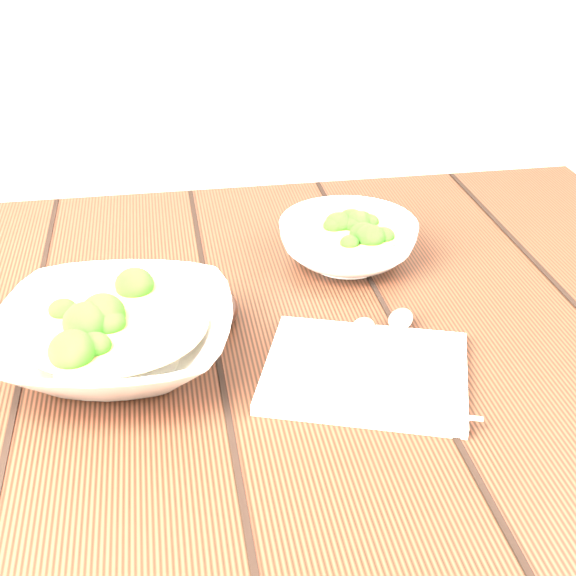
{
  "coord_description": "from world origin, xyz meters",
  "views": [
    {
      "loc": [
        -0.07,
        -0.76,
        1.22
      ],
      "look_at": [
        0.06,
        -0.02,
        0.8
      ],
      "focal_mm": 50.0,
      "sensor_mm": 36.0,
      "label": 1
    }
  ],
  "objects": [
    {
      "name": "table",
      "position": [
        0.0,
        0.0,
        0.63
      ],
      "size": [
        1.2,
        0.8,
        0.75
      ],
      "color": "black",
      "rests_on": "ground"
    },
    {
      "name": "spoon_left",
      "position": [
        0.12,
        -0.08,
        0.76
      ],
      "size": [
        0.08,
        0.16,
        0.01
      ],
      "color": "#A7A393",
      "rests_on": "napkin"
    },
    {
      "name": "napkin",
      "position": [
        0.12,
        -0.12,
        0.76
      ],
      "size": [
        0.24,
        0.22,
        0.01
      ],
      "primitive_type": "cube",
      "rotation": [
        0.0,
        0.0,
        -0.35
      ],
      "color": "beige",
      "rests_on": "table"
    },
    {
      "name": "trivet",
      "position": [
        -0.04,
        0.02,
        0.76
      ],
      "size": [
        0.12,
        0.12,
        0.02
      ],
      "primitive_type": "torus",
      "rotation": [
        0.0,
        0.0,
        -0.33
      ],
      "color": "black",
      "rests_on": "table"
    },
    {
      "name": "spoon_right",
      "position": [
        0.17,
        -0.07,
        0.76
      ],
      "size": [
        0.09,
        0.15,
        0.01
      ],
      "color": "#A7A393",
      "rests_on": "napkin"
    },
    {
      "name": "soup_bowl_front",
      "position": [
        -0.12,
        -0.05,
        0.78
      ],
      "size": [
        0.27,
        0.27,
        0.07
      ],
      "color": "silver",
      "rests_on": "table"
    },
    {
      "name": "soup_bowl_back",
      "position": [
        0.16,
        0.13,
        0.78
      ],
      "size": [
        0.2,
        0.2,
        0.06
      ],
      "color": "silver",
      "rests_on": "table"
    }
  ]
}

